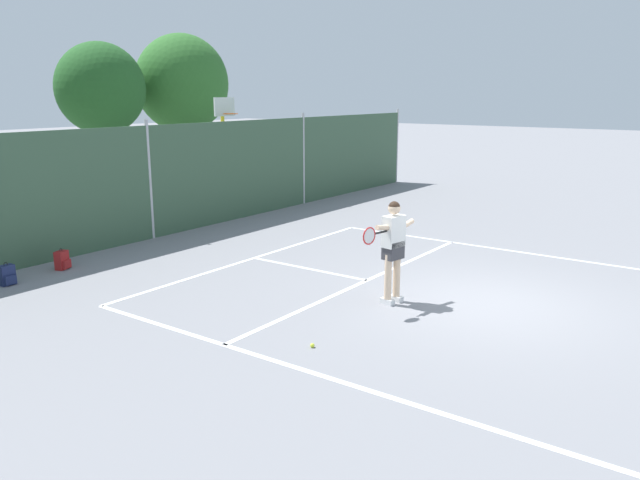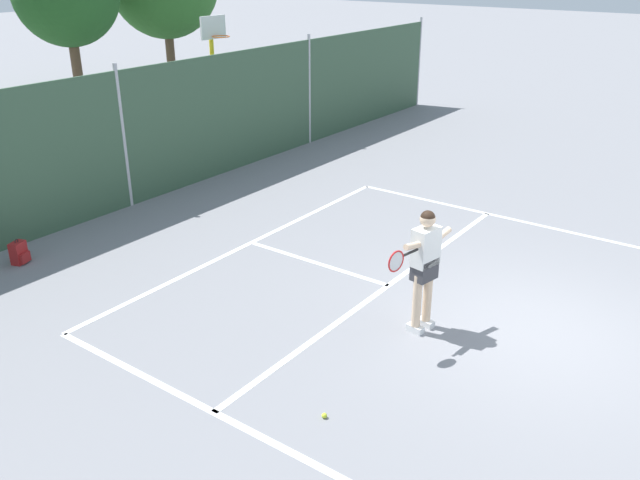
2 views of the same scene
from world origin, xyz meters
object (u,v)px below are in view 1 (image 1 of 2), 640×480
Objects in this scene: basketball_hoop at (225,136)px; backpack_red at (62,260)px; tennis_player at (393,243)px; backpack_navy at (7,275)px; tennis_ball at (312,345)px.

basketball_hoop is 7.67× the size of backpack_red.
backpack_navy is at bearing 117.38° from tennis_player.
basketball_hoop is 9.77m from backpack_navy.
tennis_player is 7.58m from backpack_navy.
backpack_red is at bearing -161.05° from basketball_hoop.
tennis_player reaches higher than backpack_red.
backpack_navy is 1.30m from backpack_red.
tennis_ball is 6.80m from backpack_navy.
tennis_player is (-5.65, -9.51, -1.20)m from basketball_hoop.
tennis_ball is (-2.48, -0.05, -1.08)m from tennis_player.
backpack_navy is (-0.98, 6.73, 0.16)m from tennis_ball.
backpack_navy is (-3.46, 6.68, -0.92)m from tennis_player.
backpack_red reaches higher than tennis_ball.
basketball_hoop is 8.54m from backpack_red.
basketball_hoop reaches higher than tennis_ball.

